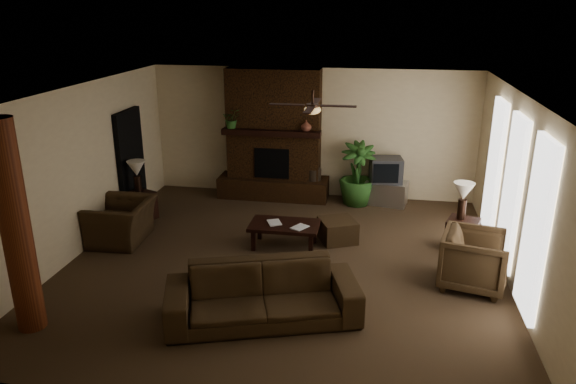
% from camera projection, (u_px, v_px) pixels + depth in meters
% --- Properties ---
extents(room_shell, '(7.00, 7.00, 7.00)m').
position_uv_depth(room_shell, '(284.00, 182.00, 8.44)').
color(room_shell, '#4D3926').
rests_on(room_shell, ground).
extents(fireplace, '(2.40, 0.70, 2.80)m').
position_uv_depth(fireplace, '(274.00, 146.00, 11.65)').
color(fireplace, '#412511').
rests_on(fireplace, ground).
extents(windows, '(0.08, 3.65, 2.35)m').
position_uv_depth(windows, '(512.00, 193.00, 8.09)').
color(windows, white).
rests_on(windows, ground).
extents(log_column, '(0.36, 0.36, 2.80)m').
position_uv_depth(log_column, '(16.00, 229.00, 6.68)').
color(log_column, brown).
rests_on(log_column, ground).
extents(doorway, '(0.10, 1.00, 2.10)m').
position_uv_depth(doorway, '(131.00, 162.00, 10.78)').
color(doorway, black).
rests_on(doorway, ground).
extents(ceiling_fan, '(1.35, 1.35, 0.37)m').
position_uv_depth(ceiling_fan, '(312.00, 108.00, 8.28)').
color(ceiling_fan, black).
rests_on(ceiling_fan, ceiling).
extents(sofa, '(2.66, 1.49, 1.00)m').
position_uv_depth(sofa, '(263.00, 286.00, 7.15)').
color(sofa, '#3C2C1A').
rests_on(sofa, ground).
extents(armchair_left, '(0.79, 1.18, 1.00)m').
position_uv_depth(armchair_left, '(121.00, 215.00, 9.57)').
color(armchair_left, '#3C2C1A').
rests_on(armchair_left, ground).
extents(armchair_right, '(1.05, 1.10, 0.95)m').
position_uv_depth(armchair_right, '(475.00, 258.00, 8.00)').
color(armchair_right, '#3C2C1A').
rests_on(armchair_right, ground).
extents(coffee_table, '(1.20, 0.70, 0.43)m').
position_uv_depth(coffee_table, '(284.00, 227.00, 9.38)').
color(coffee_table, black).
rests_on(coffee_table, ground).
extents(ottoman, '(0.79, 0.79, 0.40)m').
position_uv_depth(ottoman, '(338.00, 230.00, 9.67)').
color(ottoman, '#3C2C1A').
rests_on(ottoman, ground).
extents(tv_stand, '(0.93, 0.66, 0.50)m').
position_uv_depth(tv_stand, '(386.00, 193.00, 11.47)').
color(tv_stand, '#BABABD').
rests_on(tv_stand, ground).
extents(tv, '(0.72, 0.62, 0.52)m').
position_uv_depth(tv, '(386.00, 170.00, 11.29)').
color(tv, '#39393B').
rests_on(tv, tv_stand).
extents(floor_vase, '(0.34, 0.34, 0.77)m').
position_uv_depth(floor_vase, '(313.00, 180.00, 11.68)').
color(floor_vase, '#30241A').
rests_on(floor_vase, ground).
extents(floor_plant, '(1.08, 1.49, 0.75)m').
position_uv_depth(floor_plant, '(357.00, 187.00, 11.43)').
color(floor_plant, '#2F5D25').
rests_on(floor_plant, ground).
extents(side_table_left, '(0.65, 0.65, 0.55)m').
position_uv_depth(side_table_left, '(140.00, 206.00, 10.63)').
color(side_table_left, black).
rests_on(side_table_left, ground).
extents(lamp_left, '(0.43, 0.43, 0.65)m').
position_uv_depth(lamp_left, '(137.00, 171.00, 10.40)').
color(lamp_left, black).
rests_on(lamp_left, side_table_left).
extents(side_table_right, '(0.63, 0.63, 0.55)m').
position_uv_depth(side_table_right, '(462.00, 235.00, 9.30)').
color(side_table_right, black).
rests_on(side_table_right, ground).
extents(lamp_right, '(0.36, 0.36, 0.65)m').
position_uv_depth(lamp_right, '(463.00, 194.00, 9.11)').
color(lamp_right, black).
rests_on(lamp_right, side_table_right).
extents(mantel_plant, '(0.50, 0.52, 0.33)m').
position_uv_depth(mantel_plant, '(232.00, 121.00, 11.37)').
color(mantel_plant, '#2F5D25').
rests_on(mantel_plant, fireplace).
extents(mantel_vase, '(0.28, 0.28, 0.22)m').
position_uv_depth(mantel_vase, '(306.00, 126.00, 11.13)').
color(mantel_vase, brown).
rests_on(mantel_vase, fireplace).
extents(book_a, '(0.21, 0.11, 0.29)m').
position_uv_depth(book_a, '(268.00, 216.00, 9.30)').
color(book_a, '#999999').
rests_on(book_a, coffee_table).
extents(book_b, '(0.19, 0.13, 0.29)m').
position_uv_depth(book_b, '(295.00, 219.00, 9.20)').
color(book_b, '#999999').
rests_on(book_b, coffee_table).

